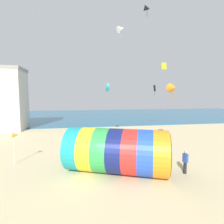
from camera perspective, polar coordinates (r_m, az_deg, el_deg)
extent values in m
plane|color=#CCBA8C|center=(13.27, 0.57, -20.32)|extent=(120.00, 120.00, 0.00)
cube|color=#236084|center=(52.30, -7.34, -1.11)|extent=(120.00, 40.00, 0.10)
cylinder|color=teal|center=(14.23, -11.43, -11.48)|extent=(2.23, 3.47, 3.31)
cylinder|color=yellow|center=(13.85, -7.33, -11.89)|extent=(2.23, 3.47, 3.31)
cylinder|color=green|center=(13.55, -3.01, -12.25)|extent=(2.23, 3.47, 3.31)
cylinder|color=navy|center=(13.32, 1.49, -12.55)|extent=(2.23, 3.47, 3.31)
cylinder|color=red|center=(13.17, 6.14, -12.78)|extent=(2.23, 3.47, 3.31)
cylinder|color=blue|center=(13.11, 10.86, -12.94)|extent=(2.23, 3.47, 3.31)
cylinder|color=orange|center=(13.13, 15.61, -13.01)|extent=(2.23, 3.47, 3.31)
cylinder|color=black|center=(13.17, 18.06, -13.01)|extent=(1.20, 2.84, 3.05)
cylinder|color=black|center=(14.59, 22.73, -16.47)|extent=(0.24, 0.24, 0.86)
cube|color=#2D4CA5|center=(14.33, 22.84, -13.68)|extent=(0.34, 0.42, 0.64)
sphere|color=tan|center=(14.19, 22.90, -11.93)|extent=(0.23, 0.23, 0.23)
cone|color=orange|center=(20.96, 19.24, 7.45)|extent=(1.10, 1.11, 1.06)
cylinder|color=#8F4F12|center=(20.94, 19.17, 5.11)|extent=(0.03, 0.03, 1.14)
cube|color=black|center=(31.90, 13.74, 7.59)|extent=(0.67, 0.61, 1.09)
cylinder|color=black|center=(31.88, 13.71, 6.24)|extent=(0.03, 0.03, 1.09)
cone|color=white|center=(22.38, 2.99, 25.49)|extent=(1.18, 0.99, 1.05)
cylinder|color=gray|center=(22.16, 2.98, 23.90)|extent=(0.03, 0.03, 0.88)
cube|color=#2DB2C6|center=(23.75, -1.47, 8.85)|extent=(0.44, 0.44, 0.42)
cube|color=#1B6B77|center=(23.72, -1.47, 7.33)|extent=(0.44, 0.44, 0.42)
cylinder|color=black|center=(23.73, -1.47, 8.09)|extent=(0.02, 0.02, 1.12)
cone|color=black|center=(19.59, 11.37, 30.24)|extent=(0.73, 0.65, 0.64)
cylinder|color=black|center=(19.41, 11.35, 29.05)|extent=(0.03, 0.03, 0.60)
cube|color=yellow|center=(27.23, 16.64, 14.20)|extent=(0.75, 0.72, 0.89)
cylinder|color=olive|center=(27.14, 16.60, 12.83)|extent=(0.03, 0.03, 0.95)
cylinder|color=silver|center=(16.94, -29.44, -10.45)|extent=(0.05, 0.05, 2.69)
cone|color=orange|center=(16.60, -28.90, -6.60)|extent=(0.45, 0.36, 0.36)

